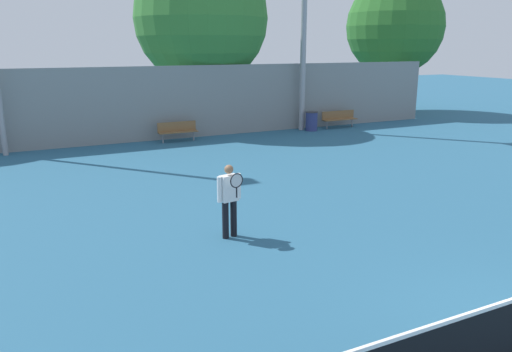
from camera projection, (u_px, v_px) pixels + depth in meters
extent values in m
cylinder|color=black|center=(225.00, 220.00, 10.59)|extent=(0.14, 0.14, 0.82)
cylinder|color=black|center=(234.00, 218.00, 10.71)|extent=(0.14, 0.14, 0.82)
cube|color=white|center=(229.00, 188.00, 10.47)|extent=(0.41, 0.26, 0.56)
cylinder|color=white|center=(219.00, 190.00, 10.33)|extent=(0.10, 0.10, 0.54)
cylinder|color=white|center=(238.00, 186.00, 10.61)|extent=(0.10, 0.10, 0.54)
sphere|color=#8E6647|center=(229.00, 169.00, 10.37)|extent=(0.19, 0.19, 0.19)
cylinder|color=black|center=(237.00, 193.00, 10.26)|extent=(0.03, 0.03, 0.22)
torus|color=black|center=(237.00, 181.00, 10.20)|extent=(0.31, 0.08, 0.31)
cylinder|color=silver|center=(237.00, 181.00, 10.20)|extent=(0.26, 0.05, 0.27)
cube|color=brown|center=(340.00, 120.00, 24.95)|extent=(1.91, 0.40, 0.04)
cylinder|color=gray|center=(327.00, 125.00, 24.67)|extent=(0.06, 0.06, 0.40)
cylinder|color=gray|center=(352.00, 123.00, 25.33)|extent=(0.06, 0.06, 0.40)
cube|color=brown|center=(338.00, 115.00, 25.05)|extent=(1.91, 0.04, 0.40)
cube|color=brown|center=(178.00, 132.00, 21.33)|extent=(1.71, 0.40, 0.04)
cylinder|color=gray|center=(163.00, 138.00, 21.09)|extent=(0.06, 0.06, 0.40)
cylinder|color=gray|center=(194.00, 136.00, 21.68)|extent=(0.06, 0.06, 0.40)
cube|color=brown|center=(177.00, 126.00, 21.43)|extent=(1.71, 0.04, 0.40)
cylinder|color=#939399|center=(304.00, 9.00, 23.03)|extent=(0.27, 0.27, 11.27)
cylinder|color=navy|center=(312.00, 122.00, 24.09)|extent=(0.56, 0.56, 0.88)
cylinder|color=#333338|center=(312.00, 112.00, 23.97)|extent=(0.59, 0.59, 0.04)
cube|color=gray|center=(172.00, 103.00, 21.69)|extent=(28.14, 0.06, 3.17)
cylinder|color=brown|center=(203.00, 100.00, 24.90)|extent=(0.46, 0.46, 2.70)
sphere|color=#387A33|center=(201.00, 18.00, 23.91)|extent=(6.41, 6.41, 6.41)
cylinder|color=brown|center=(391.00, 89.00, 30.49)|extent=(0.36, 0.36, 2.81)
sphere|color=#2D6B28|center=(395.00, 26.00, 29.56)|extent=(5.73, 5.73, 5.73)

